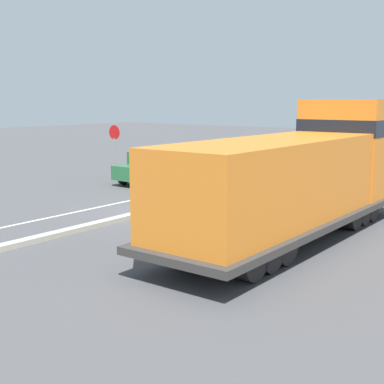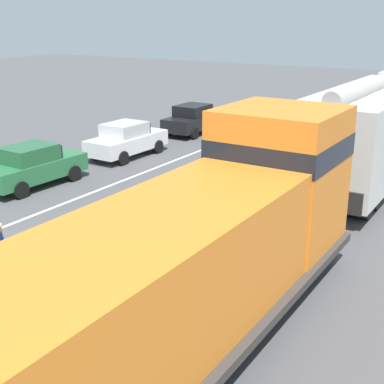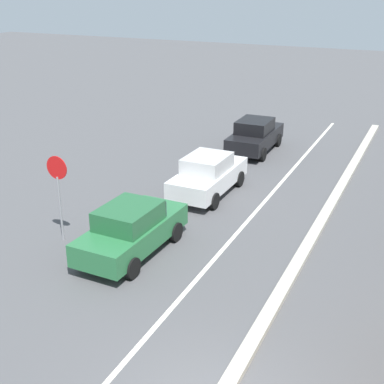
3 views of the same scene
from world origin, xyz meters
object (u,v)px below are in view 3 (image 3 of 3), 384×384
at_px(parked_car_white, 208,174).
at_px(parked_car_black, 255,135).
at_px(parked_car_green, 132,229).
at_px(stop_sign, 58,182).

bearing_deg(parked_car_white, parked_car_black, 91.33).
distance_m(parked_car_white, parked_car_black, 6.11).
relative_size(parked_car_green, parked_car_white, 1.01).
distance_m(parked_car_green, parked_car_black, 11.61).
bearing_deg(stop_sign, parked_car_black, 77.72).
xyz_separation_m(parked_car_green, parked_car_black, (0.04, 11.61, 0.00)).
xyz_separation_m(parked_car_white, stop_sign, (-2.71, -5.68, 1.21)).
height_order(parked_car_black, stop_sign, stop_sign).
bearing_deg(stop_sign, parked_car_green, 4.04).
bearing_deg(parked_car_black, parked_car_green, -90.21).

